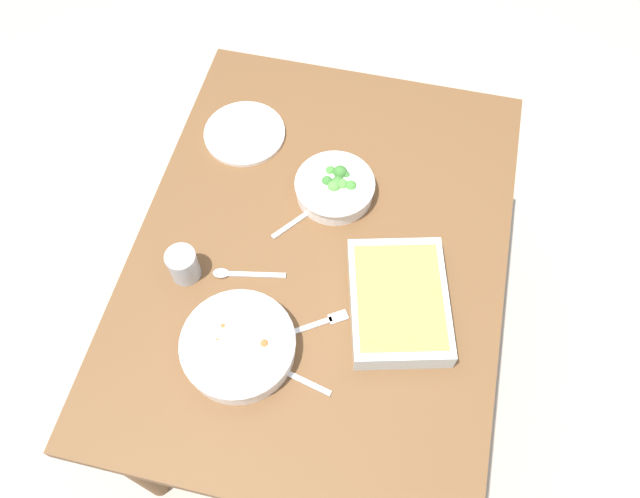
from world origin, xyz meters
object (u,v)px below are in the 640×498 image
spoon_spare (239,274)px  fork_on_table (317,324)px  baking_dish (399,301)px  stew_bowl (238,346)px  broccoli_bowl (337,187)px  drink_cup (184,266)px  spoon_by_broccoli (308,213)px  side_plate (245,133)px  spoon_by_stew (284,371)px

spoon_spare → fork_on_table: spoon_spare is taller
baking_dish → fork_on_table: bearing=-63.8°
stew_bowl → broccoli_bowl: bearing=165.3°
stew_bowl → drink_cup: bearing=-131.3°
drink_cup → fork_on_table: 0.34m
spoon_by_broccoli → drink_cup: bearing=-46.8°
baking_dish → fork_on_table: size_ratio=2.18×
side_plate → spoon_spare: 0.43m
side_plate → spoon_by_stew: size_ratio=1.26×
stew_bowl → fork_on_table: size_ratio=1.61×
side_plate → spoon_by_broccoli: (0.21, 0.23, -0.00)m
stew_bowl → baking_dish: same height
broccoli_bowl → spoon_by_stew: bearing=-1.3°
fork_on_table → broccoli_bowl: bearing=-174.9°
baking_dish → drink_cup: (0.03, -0.51, 0.00)m
broccoli_bowl → spoon_by_stew: (0.49, -0.01, -0.03)m
baking_dish → stew_bowl: bearing=-60.5°
fork_on_table → drink_cup: bearing=-100.1°
stew_bowl → side_plate: 0.62m
broccoli_bowl → spoon_by_broccoli: 0.10m
broccoli_bowl → fork_on_table: 0.37m
baking_dish → spoon_by_broccoli: (-0.20, -0.26, -0.03)m
drink_cup → baking_dish: bearing=92.8°
stew_bowl → spoon_by_broccoli: bearing=170.6°
broccoli_bowl → side_plate: broccoli_bowl is taller
broccoli_bowl → drink_cup: 0.43m
stew_bowl → drink_cup: 0.24m
baking_dish → spoon_spare: (0.00, -0.38, -0.03)m
spoon_by_broccoli → spoon_spare: bearing=-30.5°
drink_cup → spoon_spare: drink_cup is taller
drink_cup → side_plate: 0.44m
broccoli_bowl → baking_dish: size_ratio=0.59×
spoon_by_broccoli → fork_on_table: spoon_by_broccoli is taller
broccoli_bowl → spoon_by_broccoli: size_ratio=1.36×
broccoli_bowl → spoon_by_broccoli: (0.07, -0.06, -0.03)m
stew_bowl → fork_on_table: bearing=122.9°
drink_cup → side_plate: bearing=177.8°
spoon_spare → side_plate: bearing=-165.6°
drink_cup → spoon_by_stew: size_ratio=0.49×
stew_bowl → side_plate: size_ratio=1.16×
side_plate → spoon_by_stew: 0.68m
broccoli_bowl → drink_cup: size_ratio=2.40×
drink_cup → spoon_by_stew: drink_cup is taller
spoon_by_broccoli → fork_on_table: size_ratio=0.95×
spoon_by_broccoli → spoon_spare: size_ratio=0.86×
side_plate → fork_on_table: side_plate is taller
stew_bowl → spoon_spare: stew_bowl is taller
baking_dish → fork_on_table: 0.19m
stew_bowl → spoon_by_stew: bearing=76.7°
drink_cup → fork_on_table: drink_cup is taller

